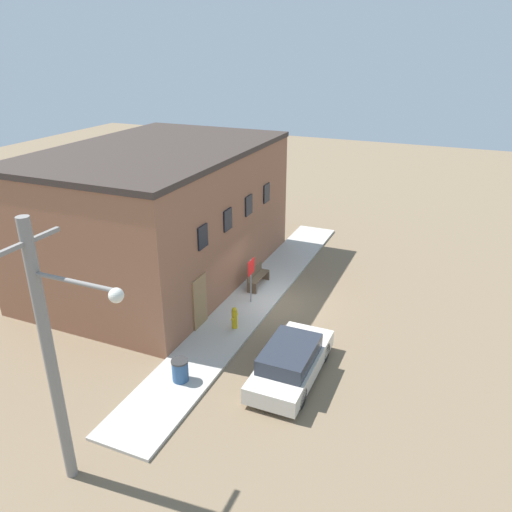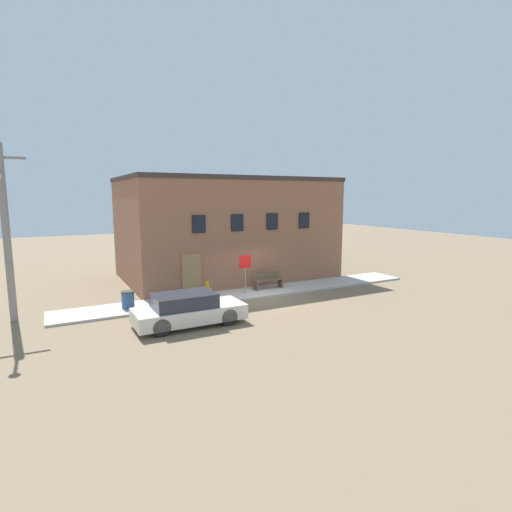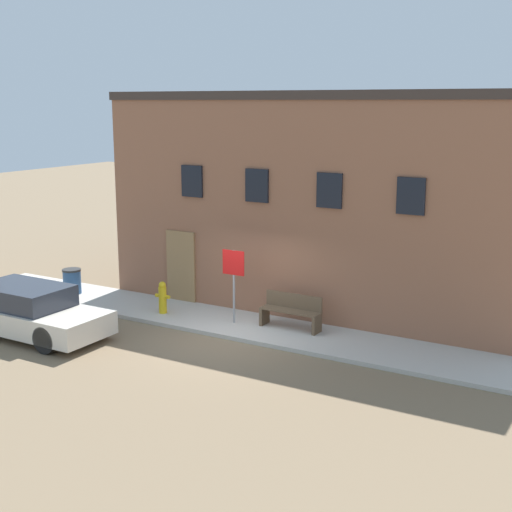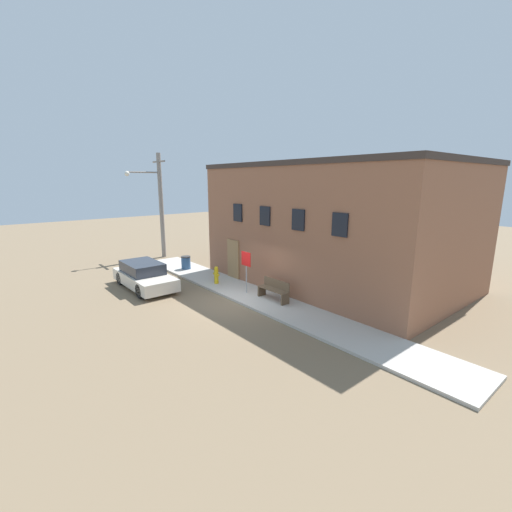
{
  "view_description": "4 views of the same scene",
  "coord_description": "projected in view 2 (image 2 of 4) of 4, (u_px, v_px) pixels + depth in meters",
  "views": [
    {
      "loc": [
        -17.88,
        -6.66,
        10.48
      ],
      "look_at": [
        0.21,
        1.06,
        2.0
      ],
      "focal_mm": 35.0,
      "sensor_mm": 36.0,
      "label": 1
    },
    {
      "loc": [
        -9.45,
        -17.03,
        5.09
      ],
      "look_at": [
        0.21,
        1.06,
        2.0
      ],
      "focal_mm": 28.0,
      "sensor_mm": 36.0,
      "label": 2
    },
    {
      "loc": [
        9.36,
        -14.44,
        5.91
      ],
      "look_at": [
        0.21,
        1.06,
        2.0
      ],
      "focal_mm": 50.0,
      "sensor_mm": 36.0,
      "label": 3
    },
    {
      "loc": [
        11.78,
        -8.51,
        5.31
      ],
      "look_at": [
        0.21,
        1.06,
        2.0
      ],
      "focal_mm": 24.0,
      "sensor_mm": 36.0,
      "label": 4
    }
  ],
  "objects": [
    {
      "name": "utility_pole",
      "position": [
        5.0,
        228.0,
        15.73
      ],
      "size": [
        1.8,
        2.5,
        7.15
      ],
      "color": "gray",
      "rests_on": "ground"
    },
    {
      "name": "fire_hydrant",
      "position": [
        207.0,
        290.0,
        19.36
      ],
      "size": [
        0.47,
        0.22,
        0.9
      ],
      "color": "gold",
      "rests_on": "sidewalk"
    },
    {
      "name": "trash_bin",
      "position": [
        128.0,
        300.0,
        17.86
      ],
      "size": [
        0.57,
        0.57,
        0.77
      ],
      "color": "#2D517F",
      "rests_on": "sidewalk"
    },
    {
      "name": "bench",
      "position": [
        268.0,
        280.0,
        21.64
      ],
      "size": [
        1.62,
        0.44,
        0.9
      ],
      "color": "brown",
      "rests_on": "sidewalk"
    },
    {
      "name": "stop_sign",
      "position": [
        245.0,
        267.0,
        20.47
      ],
      "size": [
        0.66,
        0.06,
        1.98
      ],
      "color": "gray",
      "rests_on": "sidewalk"
    },
    {
      "name": "brick_building",
      "position": [
        225.0,
        228.0,
        25.24
      ],
      "size": [
        12.36,
        8.16,
        6.19
      ],
      "color": "#8E5B42",
      "rests_on": "ground"
    },
    {
      "name": "sidewalk",
      "position": [
        252.0,
        293.0,
        20.93
      ],
      "size": [
        19.37,
        2.12,
        0.11
      ],
      "color": "#BCB7AD",
      "rests_on": "ground"
    },
    {
      "name": "ground_plane",
      "position": [
        262.0,
        298.0,
        20.01
      ],
      "size": [
        80.0,
        80.0,
        0.0
      ],
      "primitive_type": "plane",
      "color": "#7A664C"
    },
    {
      "name": "parked_car",
      "position": [
        188.0,
        310.0,
        15.78
      ],
      "size": [
        4.34,
        1.75,
        1.31
      ],
      "color": "black",
      "rests_on": "ground"
    }
  ]
}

